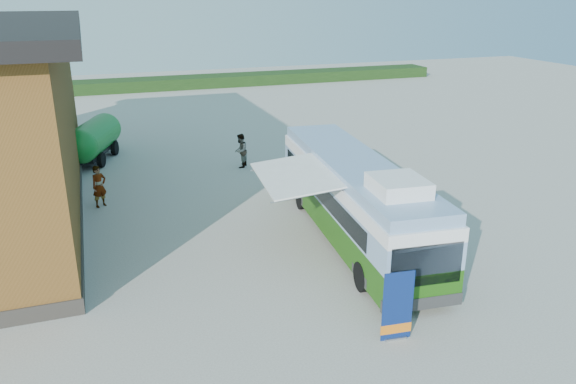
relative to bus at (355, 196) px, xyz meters
name	(u,v)px	position (x,y,z in m)	size (l,w,h in m)	color
ground	(300,277)	(-2.88, -2.11, -1.64)	(100.00, 100.00, 0.00)	#BCB7AD
hedge	(238,80)	(5.12, 35.89, -1.14)	(40.00, 3.00, 1.00)	#264419
bus	(355,196)	(0.00, 0.00, 0.00)	(3.43, 11.38, 3.44)	#2F6310
awning	(302,179)	(-2.00, 0.02, 0.86)	(2.96, 4.36, 0.52)	white
banner	(397,312)	(-1.71, -6.09, -0.85)	(0.85, 0.23, 1.95)	navy
picnic_table	(358,238)	(-0.32, -1.03, -1.13)	(1.53, 1.45, 0.69)	#AC8151
person_a	(99,186)	(-8.58, 6.47, -0.76)	(0.65, 0.42, 1.77)	#999999
person_b	(241,151)	(-1.58, 9.91, -0.77)	(0.85, 0.66, 1.74)	#999999
slurry_tanker	(94,138)	(-8.58, 13.62, -0.40)	(3.04, 5.57, 2.16)	#167928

